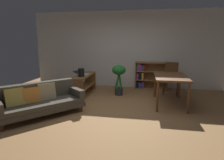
# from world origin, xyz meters

# --- Properties ---
(ground_plane) EXTENTS (8.16, 8.16, 0.00)m
(ground_plane) POSITION_xyz_m (0.00, 0.00, 0.00)
(ground_plane) COLOR #9E7042
(back_wall_panel) EXTENTS (6.80, 0.10, 2.70)m
(back_wall_panel) POSITION_xyz_m (0.00, 2.70, 1.35)
(back_wall_panel) COLOR silver
(back_wall_panel) RESTS_ON ground_plane
(fabric_couch) EXTENTS (1.75, 1.85, 0.71)m
(fabric_couch) POSITION_xyz_m (-1.59, -0.48, 0.35)
(fabric_couch) COLOR #56351E
(fabric_couch) RESTS_ON ground_plane
(media_console) EXTENTS (0.38, 1.38, 0.63)m
(media_console) POSITION_xyz_m (-1.13, 1.32, 0.31)
(media_console) COLOR brown
(media_console) RESTS_ON ground_plane
(open_laptop) EXTENTS (0.50, 0.40, 0.10)m
(open_laptop) POSITION_xyz_m (-1.21, 1.40, 0.66)
(open_laptop) COLOR silver
(open_laptop) RESTS_ON media_console
(desk_speaker) EXTENTS (0.18, 0.18, 0.24)m
(desk_speaker) POSITION_xyz_m (-1.10, 1.02, 0.75)
(desk_speaker) COLOR black
(desk_speaker) RESTS_ON media_console
(potted_floor_plant) EXTENTS (0.42, 0.48, 0.93)m
(potted_floor_plant) POSITION_xyz_m (-0.06, 1.48, 0.63)
(potted_floor_plant) COLOR #333338
(potted_floor_plant) RESTS_ON ground_plane
(dining_table) EXTENTS (0.79, 1.34, 0.77)m
(dining_table) POSITION_xyz_m (1.38, 0.81, 0.69)
(dining_table) COLOR brown
(dining_table) RESTS_ON ground_plane
(dining_chair_near) EXTENTS (0.50, 0.52, 0.99)m
(dining_chair_near) POSITION_xyz_m (1.55, 1.94, 0.56)
(dining_chair_near) COLOR #56351E
(dining_chair_near) RESTS_ON ground_plane
(bookshelf) EXTENTS (1.13, 0.31, 0.94)m
(bookshelf) POSITION_xyz_m (0.86, 2.52, 0.47)
(bookshelf) COLOR olive
(bookshelf) RESTS_ON ground_plane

